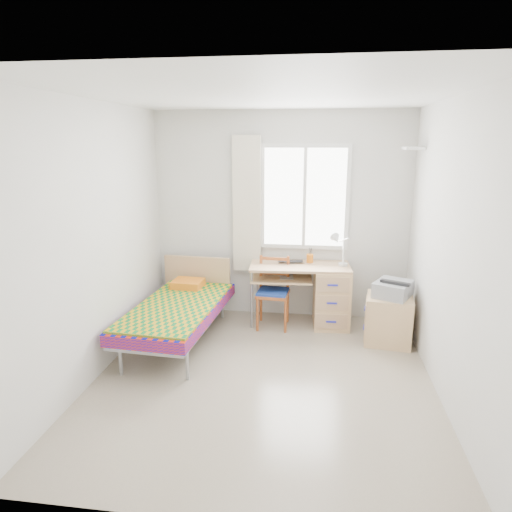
% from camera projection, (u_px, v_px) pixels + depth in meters
% --- Properties ---
extents(floor, '(3.50, 3.50, 0.00)m').
position_uv_depth(floor, '(263.00, 378.00, 4.40)').
color(floor, '#BCAD93').
rests_on(floor, ground).
extents(ceiling, '(3.50, 3.50, 0.00)m').
position_uv_depth(ceiling, '(264.00, 94.00, 3.77)').
color(ceiling, white).
rests_on(ceiling, wall_back).
extents(wall_back, '(3.20, 0.00, 3.20)m').
position_uv_depth(wall_back, '(280.00, 217.00, 5.77)').
color(wall_back, silver).
rests_on(wall_back, ground).
extents(wall_left, '(0.00, 3.50, 3.50)m').
position_uv_depth(wall_left, '(96.00, 242.00, 4.30)').
color(wall_left, silver).
rests_on(wall_left, ground).
extents(wall_right, '(0.00, 3.50, 3.50)m').
position_uv_depth(wall_right, '(450.00, 253.00, 3.87)').
color(wall_right, silver).
rests_on(wall_right, ground).
extents(window, '(1.10, 0.04, 1.30)m').
position_uv_depth(window, '(305.00, 197.00, 5.65)').
color(window, white).
rests_on(window, wall_back).
extents(curtain, '(0.35, 0.05, 1.70)m').
position_uv_depth(curtain, '(247.00, 205.00, 5.72)').
color(curtain, '#F5E3CA').
rests_on(curtain, wall_back).
extents(floating_shelf, '(0.20, 0.32, 0.03)m').
position_uv_depth(floating_shelf, '(413.00, 148.00, 5.03)').
color(floating_shelf, white).
rests_on(floating_shelf, wall_right).
extents(bed, '(0.98, 1.88, 0.79)m').
position_uv_depth(bed, '(179.00, 308.00, 5.17)').
color(bed, '#989BA0').
rests_on(bed, floor).
extents(desk, '(1.24, 0.63, 0.76)m').
position_uv_depth(desk, '(326.00, 293.00, 5.61)').
color(desk, tan).
rests_on(desk, floor).
extents(chair, '(0.40, 0.40, 0.87)m').
position_uv_depth(chair, '(274.00, 287.00, 5.57)').
color(chair, '#964A1D').
rests_on(chair, floor).
extents(cabinet, '(0.56, 0.51, 0.55)m').
position_uv_depth(cabinet, '(388.00, 320.00, 5.13)').
color(cabinet, tan).
rests_on(cabinet, floor).
extents(printer, '(0.50, 0.53, 0.18)m').
position_uv_depth(printer, '(393.00, 288.00, 5.06)').
color(printer, '#A2A3AA').
rests_on(printer, cabinet).
extents(laptop, '(0.32, 0.22, 0.02)m').
position_uv_depth(laptop, '(291.00, 263.00, 5.64)').
color(laptop, black).
rests_on(laptop, desk).
extents(pen_cup, '(0.10, 0.10, 0.10)m').
position_uv_depth(pen_cup, '(310.00, 258.00, 5.67)').
color(pen_cup, orange).
rests_on(pen_cup, desk).
extents(task_lamp, '(0.23, 0.33, 0.44)m').
position_uv_depth(task_lamp, '(339.00, 246.00, 5.36)').
color(task_lamp, white).
rests_on(task_lamp, desk).
extents(book, '(0.19, 0.24, 0.02)m').
position_uv_depth(book, '(280.00, 277.00, 5.64)').
color(book, gray).
rests_on(book, desk).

